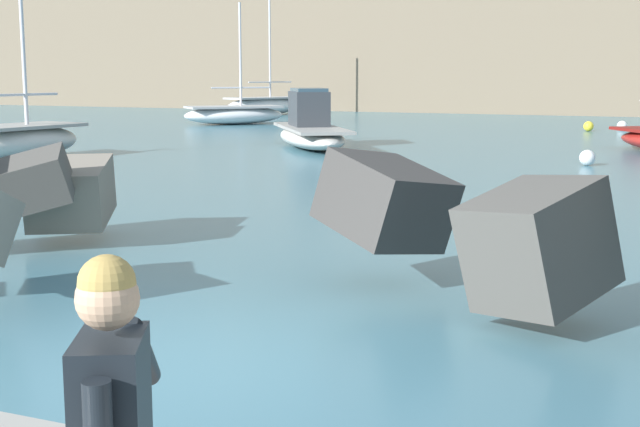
# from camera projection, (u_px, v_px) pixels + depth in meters

# --- Properties ---
(ground_plane) EXTENTS (400.00, 400.00, 0.00)m
(ground_plane) POSITION_uv_depth(u_px,v_px,m) (169.00, 370.00, 7.82)
(ground_plane) COLOR #42707F
(breakwater_jetty) EXTENTS (31.33, 7.49, 2.18)m
(breakwater_jetty) POSITION_uv_depth(u_px,v_px,m) (170.00, 210.00, 10.19)
(breakwater_jetty) COLOR gray
(breakwater_jetty) RESTS_ON ground
(boat_near_centre) EXTENTS (4.01, 5.64, 6.76)m
(boat_near_centre) POSITION_uv_depth(u_px,v_px,m) (265.00, 105.00, 53.36)
(boat_near_centre) COLOR white
(boat_near_centre) RESTS_ON ground
(boat_near_right) EXTENTS (2.67, 4.31, 7.31)m
(boat_near_right) POSITION_uv_depth(u_px,v_px,m) (20.00, 139.00, 26.64)
(boat_near_right) COLOR beige
(boat_near_right) RESTS_ON ground
(boat_mid_left) EXTENTS (5.16, 6.26, 2.02)m
(boat_mid_left) POSITION_uv_depth(u_px,v_px,m) (311.00, 130.00, 30.45)
(boat_mid_left) COLOR beige
(boat_mid_left) RESTS_ON ground
(boat_mid_centre) EXTENTS (4.94, 5.01, 5.89)m
(boat_mid_centre) POSITION_uv_depth(u_px,v_px,m) (234.00, 114.00, 43.78)
(boat_mid_centre) COLOR white
(boat_mid_centre) RESTS_ON ground
(mooring_buoy_inner) EXTENTS (0.44, 0.44, 0.44)m
(mooring_buoy_inner) POSITION_uv_depth(u_px,v_px,m) (622.00, 126.00, 39.08)
(mooring_buoy_inner) COLOR silver
(mooring_buoy_inner) RESTS_ON ground
(mooring_buoy_middle) EXTENTS (0.44, 0.44, 0.44)m
(mooring_buoy_middle) POSITION_uv_depth(u_px,v_px,m) (587.00, 158.00, 24.68)
(mooring_buoy_middle) COLOR silver
(mooring_buoy_middle) RESTS_ON ground
(mooring_buoy_outer) EXTENTS (0.44, 0.44, 0.44)m
(mooring_buoy_outer) POSITION_uv_depth(u_px,v_px,m) (588.00, 126.00, 38.76)
(mooring_buoy_outer) COLOR yellow
(mooring_buoy_outer) RESTS_ON ground
(headland_bluff) EXTENTS (93.95, 43.95, 14.67)m
(headland_bluff) POSITION_uv_depth(u_px,v_px,m) (511.00, 13.00, 73.85)
(headland_bluff) COLOR #756651
(headland_bluff) RESTS_ON ground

